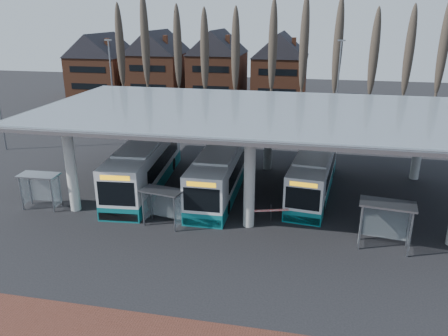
% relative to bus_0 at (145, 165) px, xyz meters
% --- Properties ---
extents(ground, '(140.00, 140.00, 0.00)m').
position_rel_bus_0_xyz_m(ground, '(8.88, -7.76, -1.70)').
color(ground, black).
rests_on(ground, ground).
extents(station_canopy, '(32.00, 16.00, 6.34)m').
position_rel_bus_0_xyz_m(station_canopy, '(8.88, 0.24, 3.98)').
color(station_canopy, beige).
rests_on(station_canopy, ground).
extents(poplar_row, '(45.10, 1.10, 14.50)m').
position_rel_bus_0_xyz_m(poplar_row, '(8.88, 25.24, 7.08)').
color(poplar_row, '#473D33').
rests_on(poplar_row, ground).
extents(townhouse_row, '(36.80, 10.30, 12.25)m').
position_rel_bus_0_xyz_m(townhouse_row, '(-6.87, 36.24, 4.24)').
color(townhouse_row, brown).
rests_on(townhouse_row, ground).
extents(lamp_post_a, '(0.80, 0.16, 10.17)m').
position_rel_bus_0_xyz_m(lamp_post_a, '(-9.12, 14.24, 3.64)').
color(lamp_post_a, slate).
rests_on(lamp_post_a, ground).
extents(lamp_post_b, '(0.80, 0.16, 10.17)m').
position_rel_bus_0_xyz_m(lamp_post_b, '(14.88, 18.24, 3.64)').
color(lamp_post_b, slate).
rests_on(lamp_post_b, ground).
extents(bus_0, '(3.93, 13.17, 3.60)m').
position_rel_bus_0_xyz_m(bus_0, '(0.00, 0.00, 0.00)').
color(bus_0, silver).
rests_on(bus_0, ground).
extents(bus_1, '(2.79, 12.39, 3.43)m').
position_rel_bus_0_xyz_m(bus_1, '(5.97, 0.08, -0.08)').
color(bus_1, silver).
rests_on(bus_1, ground).
extents(bus_2, '(3.76, 11.79, 3.22)m').
position_rel_bus_0_xyz_m(bus_2, '(12.80, 1.34, -0.18)').
color(bus_2, silver).
rests_on(bus_2, ground).
extents(shelter_0, '(2.71, 1.44, 2.46)m').
position_rel_bus_0_xyz_m(shelter_0, '(-5.53, -5.31, 0.09)').
color(shelter_0, gray).
rests_on(shelter_0, ground).
extents(shelter_1, '(2.79, 1.75, 2.41)m').
position_rel_bus_0_xyz_m(shelter_1, '(3.57, -6.15, 0.06)').
color(shelter_1, gray).
rests_on(shelter_1, ground).
extents(shelter_2, '(3.20, 1.90, 2.81)m').
position_rel_bus_0_xyz_m(shelter_2, '(16.86, -6.36, 0.34)').
color(shelter_2, gray).
rests_on(shelter_2, ground).
extents(barrier, '(2.28, 0.96, 1.17)m').
position_rel_bus_0_xyz_m(barrier, '(10.19, -4.77, -0.79)').
color(barrier, black).
rests_on(barrier, ground).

